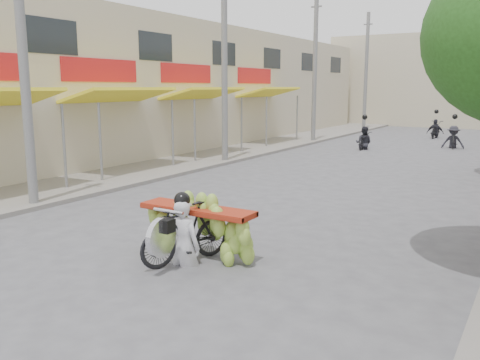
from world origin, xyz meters
The scene contains 12 objects.
ground centered at (0.00, 0.00, 0.00)m, with size 120.00×120.00×0.00m, color #5B5B60.
sidewalk_left centered at (-7.00, 15.00, 0.06)m, with size 4.00×60.00×0.12m, color gray.
shophouse_row_left centered at (-11.98, 13.98, 3.00)m, with size 9.77×40.00×6.00m.
far_building centered at (0.00, 38.00, 3.50)m, with size 20.00×6.00×7.00m, color beige.
utility_pole_near centered at (-5.40, 3.00, 4.03)m, with size 0.60×0.24×8.00m.
utility_pole_mid centered at (-5.40, 12.00, 4.03)m, with size 0.60×0.24×8.00m.
utility_pole_far centered at (-5.40, 21.00, 4.03)m, with size 0.60×0.24×8.00m.
utility_pole_back centered at (-5.40, 30.00, 4.03)m, with size 0.60×0.24×8.00m.
banana_motorbike centered at (0.44, 1.80, 0.71)m, with size 2.20×1.91×2.14m.
bg_motorbike_a centered at (-2.00, 19.29, 0.77)m, with size 0.81×1.51×1.95m.
bg_motorbike_b centered at (1.70, 21.95, 0.84)m, with size 1.13×1.75×1.95m.
bg_motorbike_c centered at (-0.08, 27.01, 0.77)m, with size 0.98×1.79×1.95m.
Camera 1 is at (5.63, -5.09, 3.03)m, focal length 38.00 mm.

